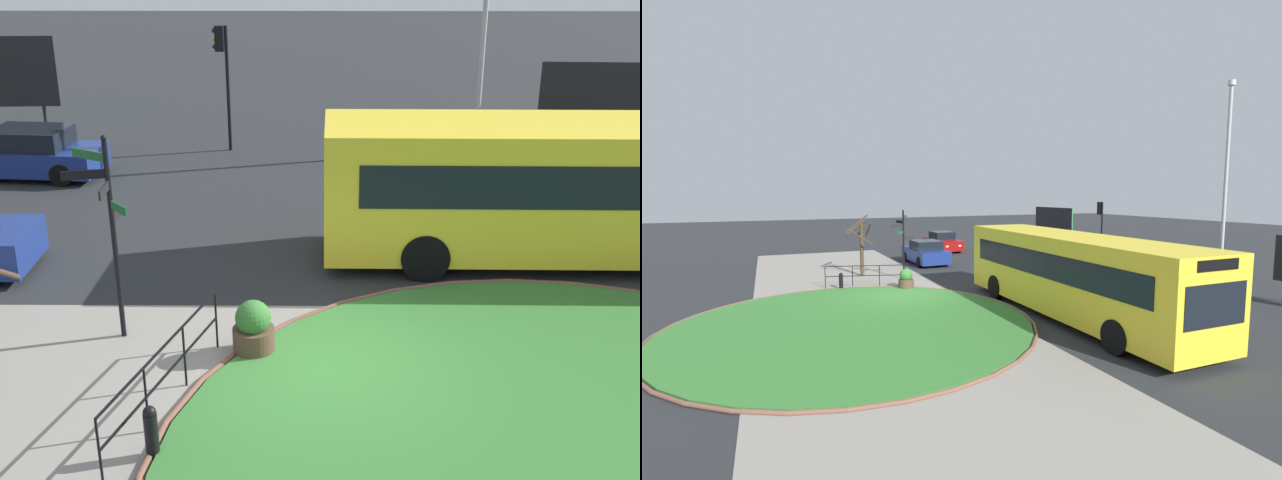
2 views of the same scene
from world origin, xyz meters
TOP-DOWN VIEW (x-y plane):
  - ground at (0.00, 0.00)m, footprint 120.00×120.00m
  - sidewalk_paving at (0.00, -1.85)m, footprint 32.00×8.30m
  - grass_island at (3.69, -2.77)m, footprint 12.06×12.06m
  - grass_kerb_ring at (3.69, -2.77)m, footprint 12.37×12.37m
  - signpost_directional at (-3.62, 1.10)m, footprint 1.09×1.15m
  - bollard_foreground at (-2.36, -2.27)m, footprint 0.19×0.19m
  - railing_grass_edge at (-2.37, -1.11)m, footprint 1.03×3.67m
  - bus_yellow at (5.67, 4.73)m, footprint 11.45×2.77m
  - car_near_lane at (-8.60, 10.69)m, footprint 4.43×2.20m
  - traffic_light_near at (-3.26, 13.64)m, footprint 0.49×0.26m
  - billboard_right at (8.55, 14.18)m, footprint 3.34×0.31m
  - planter_near_signpost at (-1.22, 0.52)m, footprint 0.71×0.71m

SIDE VIEW (x-z plane):
  - ground at x=0.00m, z-range 0.00..0.00m
  - sidewalk_paving at x=0.00m, z-range 0.00..0.02m
  - grass_island at x=3.69m, z-range 0.00..0.10m
  - grass_kerb_ring at x=3.69m, z-range 0.00..0.11m
  - bollard_foreground at x=-2.36m, z-range 0.01..0.82m
  - planter_near_signpost at x=-1.22m, z-range -0.04..0.94m
  - car_near_lane at x=-8.60m, z-range -0.05..1.38m
  - railing_grass_edge at x=-2.37m, z-range 0.15..1.22m
  - bus_yellow at x=5.67m, z-range 0.12..3.11m
  - billboard_right at x=8.55m, z-range 0.38..3.14m
  - signpost_directional at x=-3.62m, z-range 0.35..3.99m
  - traffic_light_near at x=-3.26m, z-range 0.91..4.85m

